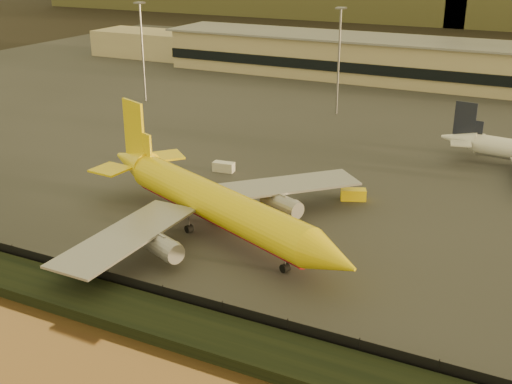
# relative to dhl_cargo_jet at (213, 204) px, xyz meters

# --- Properties ---
(ground) EXTENTS (900.00, 900.00, 0.00)m
(ground) POSITION_rel_dhl_cargo_jet_xyz_m (2.17, -6.16, -4.99)
(ground) COLOR black
(ground) RESTS_ON ground
(embankment) EXTENTS (320.00, 7.00, 1.40)m
(embankment) POSITION_rel_dhl_cargo_jet_xyz_m (2.17, -23.16, -4.29)
(embankment) COLOR black
(embankment) RESTS_ON ground
(tarmac) EXTENTS (320.00, 220.00, 0.20)m
(tarmac) POSITION_rel_dhl_cargo_jet_xyz_m (2.17, 88.84, -4.89)
(tarmac) COLOR #2D2D2D
(tarmac) RESTS_ON ground
(perimeter_fence) EXTENTS (300.00, 0.05, 2.20)m
(perimeter_fence) POSITION_rel_dhl_cargo_jet_xyz_m (2.17, -19.16, -3.69)
(perimeter_fence) COLOR black
(perimeter_fence) RESTS_ON tarmac
(terminal_building) EXTENTS (202.00, 25.00, 12.60)m
(terminal_building) POSITION_rel_dhl_cargo_jet_xyz_m (-12.35, 119.39, 1.26)
(terminal_building) COLOR tan
(terminal_building) RESTS_ON tarmac
(apron_light_masts) EXTENTS (152.20, 12.20, 25.40)m
(apron_light_masts) POSITION_rel_dhl_cargo_jet_xyz_m (17.17, 68.84, 10.72)
(apron_light_masts) COLOR slate
(apron_light_masts) RESTS_ON tarmac
(dhl_cargo_jet) EXTENTS (51.32, 48.58, 16.03)m
(dhl_cargo_jet) POSITION_rel_dhl_cargo_jet_xyz_m (0.00, 0.00, 0.00)
(dhl_cargo_jet) COLOR yellow
(dhl_cargo_jet) RESTS_ON tarmac
(gse_vehicle_yellow) EXTENTS (4.52, 3.31, 1.86)m
(gse_vehicle_yellow) POSITION_rel_dhl_cargo_jet_xyz_m (13.91, 21.77, -3.86)
(gse_vehicle_yellow) COLOR yellow
(gse_vehicle_yellow) RESTS_ON tarmac
(gse_vehicle_white) EXTENTS (4.10, 2.21, 1.77)m
(gse_vehicle_white) POSITION_rel_dhl_cargo_jet_xyz_m (-12.04, 24.43, -3.90)
(gse_vehicle_white) COLOR white
(gse_vehicle_white) RESTS_ON tarmac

